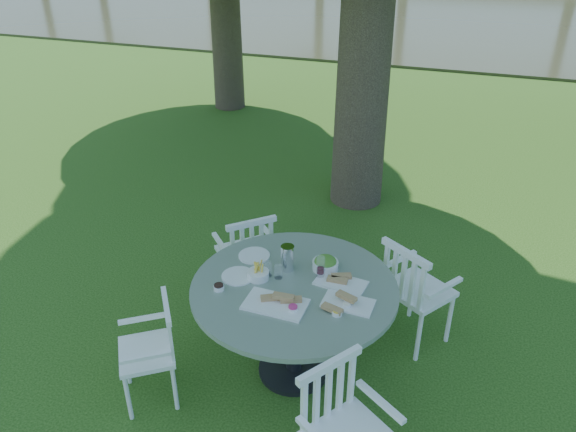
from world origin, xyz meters
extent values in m
plane|color=#193D0C|center=(0.00, 0.00, 0.00)|extent=(140.00, 140.00, 0.00)
cylinder|color=black|center=(0.37, -0.75, 0.02)|extent=(0.56, 0.56, 0.04)
cylinder|color=black|center=(0.37, -0.75, 0.42)|extent=(0.12, 0.12, 0.76)
cylinder|color=slate|center=(0.37, -0.75, 0.82)|extent=(1.52, 1.52, 0.04)
cylinder|color=white|center=(1.49, 0.00, 0.24)|extent=(0.04, 0.04, 0.47)
cylinder|color=white|center=(1.15, 0.24, 0.24)|extent=(0.04, 0.04, 0.47)
cylinder|color=white|center=(1.28, -0.31, 0.24)|extent=(0.04, 0.04, 0.47)
cylinder|color=white|center=(0.93, -0.07, 0.24)|extent=(0.04, 0.04, 0.47)
cube|color=white|center=(1.21, -0.04, 0.49)|extent=(0.65, 0.64, 0.04)
cube|color=white|center=(1.09, -0.21, 0.72)|extent=(0.42, 0.31, 0.48)
cylinder|color=white|center=(-0.35, 0.33, 0.22)|extent=(0.04, 0.04, 0.45)
cylinder|color=white|center=(-0.64, 0.06, 0.22)|extent=(0.04, 0.04, 0.45)
cylinder|color=white|center=(-0.11, 0.07, 0.22)|extent=(0.04, 0.04, 0.45)
cylinder|color=white|center=(-0.40, -0.20, 0.22)|extent=(0.04, 0.04, 0.45)
cube|color=white|center=(-0.37, 0.07, 0.47)|extent=(0.62, 0.62, 0.04)
cube|color=white|center=(-0.24, -0.08, 0.68)|extent=(0.36, 0.34, 0.46)
cylinder|color=white|center=(-0.81, -1.28, 0.21)|extent=(0.03, 0.03, 0.41)
cylinder|color=white|center=(-0.60, -1.58, 0.21)|extent=(0.03, 0.03, 0.41)
cylinder|color=white|center=(-0.54, -1.09, 0.21)|extent=(0.03, 0.03, 0.41)
cylinder|color=white|center=(-0.33, -1.39, 0.21)|extent=(0.03, 0.03, 0.41)
cube|color=white|center=(-0.57, -1.34, 0.43)|extent=(0.55, 0.56, 0.04)
cube|color=white|center=(-0.42, -1.23, 0.62)|extent=(0.27, 0.37, 0.42)
cylinder|color=white|center=(0.98, -1.38, 0.23)|extent=(0.04, 0.04, 0.46)
cube|color=white|center=(0.84, -1.53, 0.70)|extent=(0.31, 0.41, 0.47)
cube|color=white|center=(0.32, -1.01, 0.85)|extent=(0.44, 0.27, 0.02)
cube|color=white|center=(0.79, -0.84, 0.84)|extent=(0.36, 0.22, 0.01)
cube|color=white|center=(0.68, -0.62, 0.84)|extent=(0.40, 0.25, 0.02)
cylinder|color=white|center=(-0.06, -0.78, 0.84)|extent=(0.25, 0.25, 0.01)
cylinder|color=white|center=(-0.05, -0.48, 0.84)|extent=(0.25, 0.25, 0.01)
cylinder|color=white|center=(0.09, -0.75, 0.87)|extent=(0.16, 0.16, 0.06)
cylinder|color=white|center=(0.53, -0.47, 0.87)|extent=(0.20, 0.20, 0.07)
cylinder|color=silver|center=(0.25, -0.57, 0.94)|extent=(0.10, 0.10, 0.20)
cylinder|color=white|center=(0.52, -0.59, 0.92)|extent=(0.06, 0.06, 0.18)
cylinder|color=white|center=(0.23, -0.69, 0.89)|extent=(0.06, 0.06, 0.11)
cylinder|color=white|center=(0.14, -0.69, 0.89)|extent=(0.06, 0.06, 0.11)
cylinder|color=white|center=(0.45, -1.03, 0.85)|extent=(0.07, 0.07, 0.03)
cylinder|color=white|center=(0.75, -0.97, 0.85)|extent=(0.07, 0.07, 0.03)
cylinder|color=white|center=(0.79, -0.87, 0.85)|extent=(0.06, 0.06, 0.03)
cylinder|color=white|center=(-0.13, -0.97, 0.85)|extent=(0.08, 0.08, 0.03)
camera|label=1|loc=(1.39, -3.91, 3.27)|focal=35.00mm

